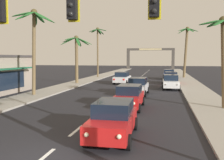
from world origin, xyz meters
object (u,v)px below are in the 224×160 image
sedan_oncoming_far (122,78)px  traffic_signal_mast (123,18)px  sedan_parked_mid_kerb (171,82)px  palm_left_third (76,51)px  palm_left_farthest (98,41)px  sedan_lead_at_stop_bar (113,119)px  sedan_parked_far_kerb (169,74)px  sedan_third_in_queue (129,96)px  palm_right_farthest (186,44)px  sedan_fifth_in_queue (138,86)px  palm_right_second (223,44)px  palm_left_second (34,31)px  sedan_parked_nearest_kerb (171,78)px  town_gateway_arch (150,56)px

sedan_oncoming_far → traffic_signal_mast: bearing=-80.7°
sedan_parked_mid_kerb → palm_left_third: size_ratio=0.67×
sedan_oncoming_far → palm_left_farthest: bearing=121.5°
sedan_lead_at_stop_bar → palm_left_third: palm_left_third is taller
sedan_parked_mid_kerb → sedan_parked_far_kerb: same height
sedan_third_in_queue → palm_left_farthest: bearing=109.4°
palm_right_farthest → sedan_parked_mid_kerb: bearing=-100.3°
sedan_lead_at_stop_bar → sedan_parked_far_kerb: same height
sedan_fifth_in_queue → sedan_parked_far_kerb: bearing=80.0°
sedan_fifth_in_queue → palm_right_second: bearing=-43.2°
sedan_parked_far_kerb → palm_right_second: bearing=-82.9°
sedan_parked_far_kerb → sedan_third_in_queue: bearing=-97.3°
palm_left_farthest → palm_right_second: palm_left_farthest is taller
sedan_oncoming_far → palm_left_second: palm_left_second is taller
traffic_signal_mast → sedan_lead_at_stop_bar: bearing=107.5°
sedan_oncoming_far → palm_right_second: 19.32m
traffic_signal_mast → palm_left_farthest: 38.47m
palm_left_second → palm_right_farthest: palm_right_farthest is taller
sedan_fifth_in_queue → sedan_parked_nearest_kerb: (3.51, 11.45, 0.00)m
palm_left_farthest → town_gateway_arch: palm_left_farthest is taller
palm_left_third → traffic_signal_mast: bearing=-67.2°
sedan_oncoming_far → sedan_third_in_queue: bearing=-79.0°
traffic_signal_mast → palm_right_second: size_ratio=1.76×
town_gateway_arch → sedan_fifth_in_queue: bearing=-88.2°
sedan_parked_mid_kerb → palm_right_second: bearing=-74.4°
traffic_signal_mast → palm_left_second: bearing=128.1°
traffic_signal_mast → palm_left_second: (-10.62, 13.55, 1.21)m
town_gateway_arch → sedan_lead_at_stop_bar: bearing=-88.3°
palm_right_farthest → sedan_third_in_queue: bearing=-102.2°
sedan_parked_nearest_kerb → palm_left_second: size_ratio=0.55×
sedan_third_in_queue → sedan_parked_mid_kerb: size_ratio=1.00×
sedan_third_in_queue → town_gateway_arch: size_ratio=0.30×
sedan_fifth_in_queue → palm_left_second: size_ratio=0.55×
palm_left_second → palm_right_farthest: (15.82, 25.01, -0.06)m
sedan_lead_at_stop_bar → sedan_fifth_in_queue: 13.69m
palm_left_farthest → sedan_parked_mid_kerb: bearing=-49.7°
palm_right_second → palm_left_third: bearing=137.0°
sedan_lead_at_stop_bar → sedan_parked_mid_kerb: bearing=81.0°
traffic_signal_mast → sedan_lead_at_stop_bar: 5.00m
traffic_signal_mast → sedan_third_in_queue: (-1.07, 9.60, -4.07)m
sedan_parked_far_kerb → traffic_signal_mast: bearing=-93.6°
palm_right_farthest → palm_left_farthest: bearing=-174.1°
sedan_parked_nearest_kerb → palm_right_second: palm_right_second is taller
traffic_signal_mast → palm_left_third: 27.38m
palm_left_farthest → palm_right_farthest: (15.87, 1.65, -0.75)m
palm_right_farthest → sedan_parked_far_kerb: bearing=-134.1°
town_gateway_arch → palm_right_second: bearing=-82.5°
sedan_third_in_queue → palm_left_farthest: (-9.59, 27.31, 5.97)m
sedan_lead_at_stop_bar → palm_left_farthest: palm_left_farthest is taller
sedan_oncoming_far → palm_left_third: palm_left_third is taller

